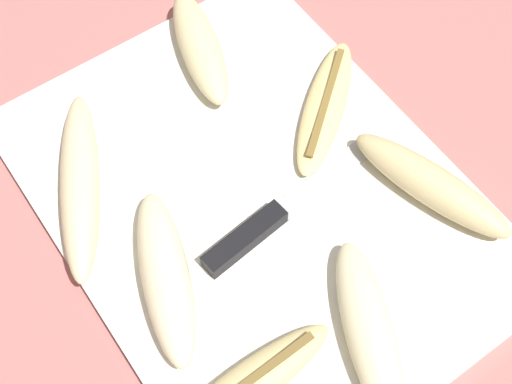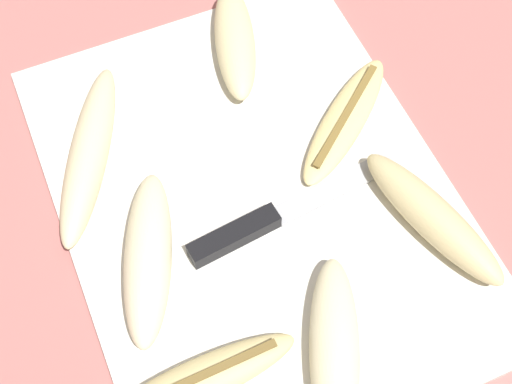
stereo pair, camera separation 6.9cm
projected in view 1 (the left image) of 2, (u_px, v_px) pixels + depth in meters
ground_plane at (256, 203)px, 0.71m from camera, size 4.00×4.00×0.00m
cutting_board at (256, 200)px, 0.71m from camera, size 0.49×0.37×0.01m
knife at (264, 224)px, 0.68m from camera, size 0.05×0.23×0.02m
banana_pale_long at (367, 330)px, 0.62m from camera, size 0.17×0.11×0.03m
banana_cream_curved at (80, 184)px, 0.69m from camera, size 0.20×0.13×0.04m
banana_mellow_near at (431, 185)px, 0.69m from camera, size 0.18×0.09×0.04m
banana_golden_short at (325, 106)px, 0.74m from camera, size 0.14×0.16×0.02m
banana_soft_right at (200, 47)px, 0.77m from camera, size 0.17×0.09×0.03m
banana_bright_far at (166, 277)px, 0.64m from camera, size 0.18×0.10×0.04m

